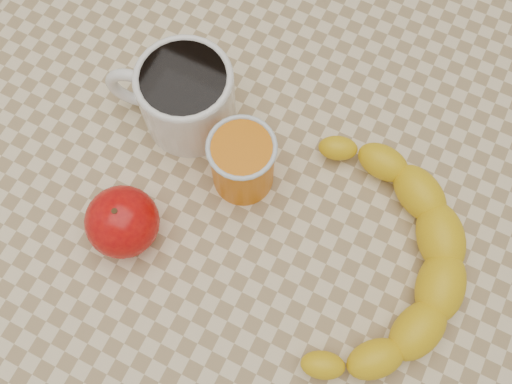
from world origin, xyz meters
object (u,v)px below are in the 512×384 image
at_px(coffee_mug, 184,96).
at_px(orange_juice_glass, 242,162).
at_px(table, 256,222).
at_px(apple, 122,222).
at_px(banana, 377,260).

relative_size(coffee_mug, orange_juice_glass, 1.86).
bearing_deg(table, coffee_mug, 154.03).
relative_size(table, coffee_mug, 5.22).
relative_size(table, apple, 9.26).
bearing_deg(apple, table, 42.03).
height_order(table, orange_juice_glass, orange_juice_glass).
relative_size(table, orange_juice_glass, 9.69).
bearing_deg(banana, table, 164.98).
xyz_separation_m(coffee_mug, apple, (0.01, -0.15, -0.01)).
relative_size(coffee_mug, apple, 1.77).
bearing_deg(table, apple, -137.97).
distance_m(orange_juice_glass, banana, 0.17).
bearing_deg(apple, banana, 18.27).
xyz_separation_m(coffee_mug, banana, (0.26, -0.07, -0.02)).
xyz_separation_m(orange_juice_glass, apple, (-0.08, -0.11, -0.01)).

